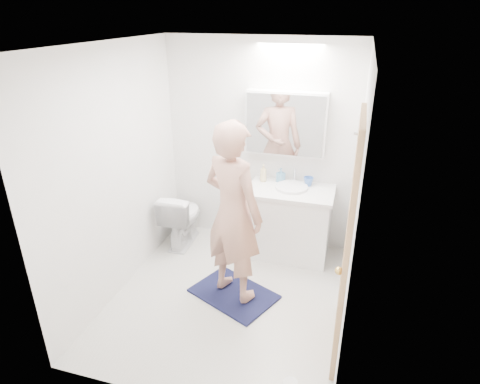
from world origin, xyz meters
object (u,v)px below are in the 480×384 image
at_px(soap_bottle_b, 281,175).
at_px(person, 233,213).
at_px(vanity_cabinet, 289,224).
at_px(toilet, 182,217).
at_px(medicine_cabinet, 286,124).
at_px(soap_bottle_a, 263,173).
at_px(toothbrush_cup, 308,181).

bearing_deg(soap_bottle_b, person, -101.86).
bearing_deg(soap_bottle_b, vanity_cabinet, -49.74).
bearing_deg(toilet, medicine_cabinet, -166.20).
relative_size(soap_bottle_a, toothbrush_cup, 1.85).
xyz_separation_m(medicine_cabinet, toothbrush_cup, (0.30, -0.05, -0.63)).
bearing_deg(soap_bottle_b, soap_bottle_a, -171.39).
height_order(toilet, person, person).
height_order(medicine_cabinet, toilet, medicine_cabinet).
relative_size(medicine_cabinet, soap_bottle_b, 5.23).
distance_m(soap_bottle_a, toothbrush_cup, 0.52).
xyz_separation_m(vanity_cabinet, toilet, (-1.28, -0.11, -0.05)).
bearing_deg(toilet, soap_bottle_b, -167.30).
bearing_deg(vanity_cabinet, medicine_cabinet, 121.51).
bearing_deg(medicine_cabinet, toothbrush_cup, -9.59).
distance_m(person, soap_bottle_a, 1.07).
bearing_deg(person, soap_bottle_b, -77.23).
xyz_separation_m(vanity_cabinet, person, (-0.38, -0.92, 0.54)).
xyz_separation_m(toilet, person, (0.90, -0.81, 0.58)).
height_order(medicine_cabinet, soap_bottle_b, medicine_cabinet).
xyz_separation_m(soap_bottle_a, soap_bottle_b, (0.20, 0.03, -0.02)).
height_order(medicine_cabinet, person, medicine_cabinet).
relative_size(medicine_cabinet, person, 0.50).
height_order(person, soap_bottle_b, person).
bearing_deg(vanity_cabinet, soap_bottle_b, 130.26).
height_order(vanity_cabinet, soap_bottle_b, soap_bottle_b).
bearing_deg(medicine_cabinet, soap_bottle_a, -164.86).
distance_m(vanity_cabinet, toothbrush_cup, 0.53).
bearing_deg(toothbrush_cup, soap_bottle_b, 176.42).
bearing_deg(soap_bottle_a, toothbrush_cup, 1.11).
distance_m(medicine_cabinet, toilet, 1.67).
relative_size(soap_bottle_a, soap_bottle_b, 1.21).
height_order(vanity_cabinet, medicine_cabinet, medicine_cabinet).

